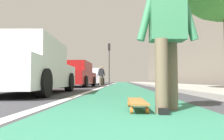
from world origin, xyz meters
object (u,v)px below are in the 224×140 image
object	(u,v)px
skateboard	(137,102)
parked_car_near	(27,68)
parked_car_mid	(75,75)
pedestrian_distant	(101,74)
skater_person	(167,31)
parked_car_far	(93,77)
traffic_light	(109,56)

from	to	relation	value
skateboard	parked_car_near	size ratio (longest dim) A/B	0.20
skateboard	parked_car_mid	world-z (taller)	parked_car_mid
skateboard	pedestrian_distant	bearing A→B (deg)	7.60
parked_car_mid	skater_person	bearing A→B (deg)	-160.80
parked_car_near	parked_car_far	xyz separation A→B (m)	(13.24, 0.09, 0.00)
skateboard	pedestrian_distant	world-z (taller)	pedestrian_distant
skater_person	pedestrian_distant	size ratio (longest dim) A/B	1.08
parked_car_near	parked_car_mid	world-z (taller)	parked_car_mid
skateboard	parked_car_mid	distance (m)	9.87
skater_person	traffic_light	xyz separation A→B (m)	(21.08, 1.99, 2.30)
skater_person	pedestrian_distant	distance (m)	14.14
pedestrian_distant	traffic_light	bearing A→B (deg)	-1.58
traffic_light	skateboard	bearing A→B (deg)	-175.50
parked_car_near	pedestrian_distant	bearing A→B (deg)	-4.85
skater_person	parked_car_far	xyz separation A→B (m)	(16.27, 3.21, -0.24)
skateboard	traffic_light	bearing A→B (deg)	4.50
skateboard	parked_car_near	xyz separation A→B (m)	(2.88, 2.77, 0.61)
parked_car_mid	traffic_light	size ratio (longest dim) A/B	0.93
skateboard	parked_car_mid	xyz separation A→B (m)	(9.39, 2.98, 0.61)
parked_car_far	traffic_light	bearing A→B (deg)	-14.17
parked_car_far	parked_car_mid	bearing A→B (deg)	179.03
skateboard	parked_car_near	distance (m)	4.04
parked_car_mid	parked_car_far	xyz separation A→B (m)	(6.73, -0.11, -0.01)
skater_person	parked_car_mid	xyz separation A→B (m)	(9.54, 3.32, -0.23)
traffic_light	pedestrian_distant	bearing A→B (deg)	178.42
skater_person	traffic_light	bearing A→B (deg)	5.40
parked_car_far	traffic_light	world-z (taller)	traffic_light
skater_person	traffic_light	world-z (taller)	traffic_light
skater_person	parked_car_near	xyz separation A→B (m)	(3.03, 3.12, -0.24)
pedestrian_distant	skateboard	bearing A→B (deg)	-172.40
traffic_light	pedestrian_distant	world-z (taller)	traffic_light
skateboard	parked_car_far	world-z (taller)	parked_car_far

